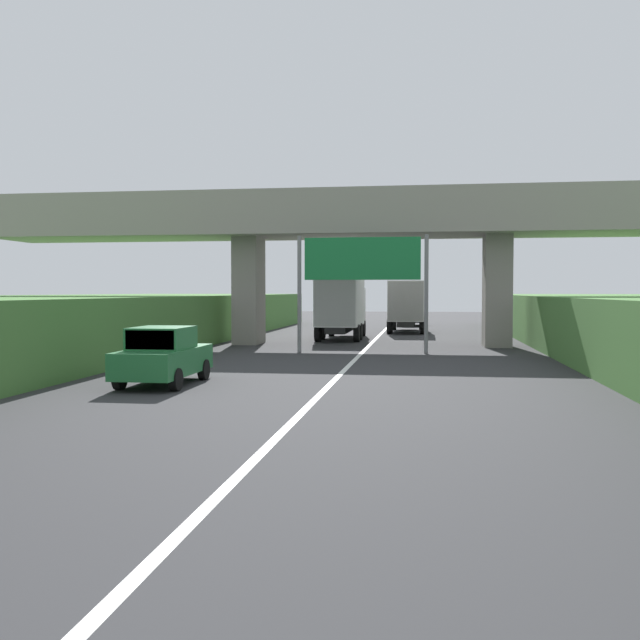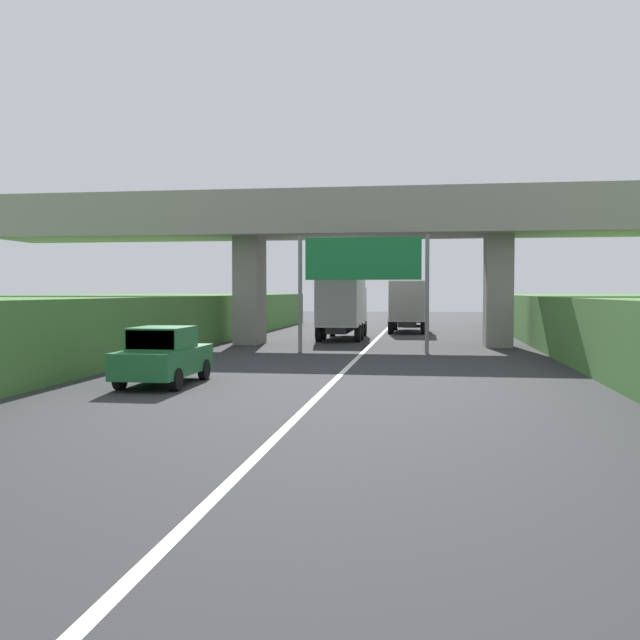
% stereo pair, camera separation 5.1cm
% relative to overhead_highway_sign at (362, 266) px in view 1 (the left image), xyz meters
% --- Properties ---
extents(lane_centre_stripe, '(0.20, 103.25, 0.01)m').
position_rel_overhead_highway_sign_xyz_m(lane_centre_stripe, '(0.00, -3.23, -3.89)').
color(lane_centre_stripe, white).
rests_on(lane_centre_stripe, ground).
extents(overpass_bridge, '(40.00, 4.80, 7.78)m').
position_rel_overhead_highway_sign_xyz_m(overpass_bridge, '(0.00, 4.68, 1.98)').
color(overpass_bridge, gray).
rests_on(overpass_bridge, ground).
extents(overhead_highway_sign, '(5.88, 0.18, 5.28)m').
position_rel_overhead_highway_sign_xyz_m(overhead_highway_sign, '(0.00, 0.00, 0.00)').
color(overhead_highway_sign, slate).
rests_on(overhead_highway_sign, ground).
extents(truck_white, '(2.44, 7.30, 3.44)m').
position_rel_overhead_highway_sign_xyz_m(truck_white, '(-1.93, 8.97, -1.96)').
color(truck_white, black).
rests_on(truck_white, ground).
extents(truck_silver, '(2.44, 7.30, 3.44)m').
position_rel_overhead_highway_sign_xyz_m(truck_silver, '(1.61, 16.70, -1.96)').
color(truck_silver, black).
rests_on(truck_silver, ground).
extents(car_black, '(1.86, 4.10, 1.72)m').
position_rel_overhead_highway_sign_xyz_m(car_black, '(1.85, 25.71, -3.03)').
color(car_black, black).
rests_on(car_black, ground).
extents(car_green, '(1.86, 4.10, 1.72)m').
position_rel_overhead_highway_sign_xyz_m(car_green, '(-4.87, -11.79, -3.03)').
color(car_green, '#236B38').
rests_on(car_green, ground).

